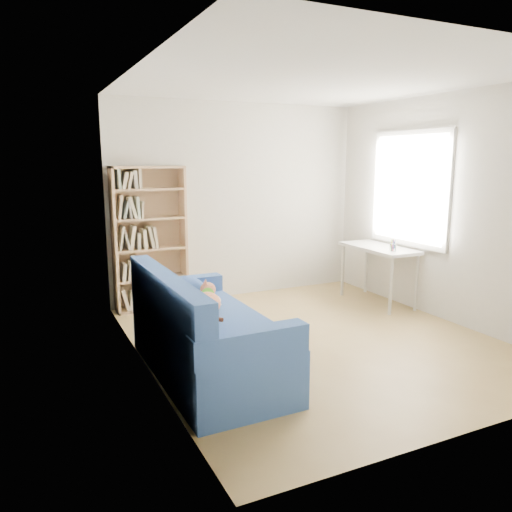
{
  "coord_description": "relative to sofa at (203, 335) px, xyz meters",
  "views": [
    {
      "loc": [
        -2.68,
        -4.21,
        1.86
      ],
      "look_at": [
        -0.45,
        0.47,
        0.85
      ],
      "focal_mm": 35.0,
      "sensor_mm": 36.0,
      "label": 1
    }
  ],
  "objects": [
    {
      "name": "room_shell",
      "position": [
        1.43,
        0.33,
        1.28
      ],
      "size": [
        3.54,
        4.04,
        2.62
      ],
      "color": "silver",
      "rests_on": "ground"
    },
    {
      "name": "bookshelf",
      "position": [
        0.07,
        2.14,
        0.47
      ],
      "size": [
        0.89,
        0.28,
        1.78
      ],
      "color": "tan",
      "rests_on": "ground"
    },
    {
      "name": "pen_cup",
      "position": [
        2.76,
        0.8,
        0.45
      ],
      "size": [
        0.08,
        0.08,
        0.15
      ],
      "color": "white",
      "rests_on": "desk"
    },
    {
      "name": "desk",
      "position": [
        2.81,
        1.12,
        0.31
      ],
      "size": [
        0.5,
        1.09,
        0.75
      ],
      "color": "silver",
      "rests_on": "ground"
    },
    {
      "name": "sofa",
      "position": [
        0.0,
        0.0,
        0.0
      ],
      "size": [
        0.92,
        1.89,
        0.93
      ],
      "rotation": [
        0.0,
        0.0,
        0.01
      ],
      "color": "#27498D",
      "rests_on": "ground"
    },
    {
      "name": "ground",
      "position": [
        1.33,
        0.29,
        -0.35
      ],
      "size": [
        4.0,
        4.0,
        0.0
      ],
      "primitive_type": "plane",
      "color": "olive",
      "rests_on": "ground"
    }
  ]
}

